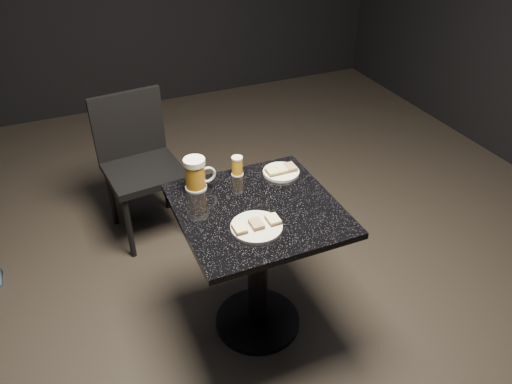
% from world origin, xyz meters
% --- Properties ---
extents(floor, '(6.00, 6.00, 0.00)m').
position_xyz_m(floor, '(0.00, 0.00, 0.00)').
color(floor, black).
rests_on(floor, ground).
extents(plate_large, '(0.22, 0.22, 0.01)m').
position_xyz_m(plate_large, '(-0.06, -0.14, 0.76)').
color(plate_large, silver).
rests_on(plate_large, table).
extents(plate_small, '(0.18, 0.18, 0.01)m').
position_xyz_m(plate_small, '(0.22, 0.21, 0.76)').
color(plate_small, white).
rests_on(plate_small, table).
extents(table, '(0.70, 0.70, 0.75)m').
position_xyz_m(table, '(0.00, 0.00, 0.51)').
color(table, black).
rests_on(table, floor).
extents(beer_mug, '(0.14, 0.10, 0.16)m').
position_xyz_m(beer_mug, '(-0.20, 0.25, 0.83)').
color(beer_mug, silver).
rests_on(beer_mug, table).
extents(beer_tumbler, '(0.06, 0.06, 0.10)m').
position_xyz_m(beer_tumbler, '(0.02, 0.29, 0.80)').
color(beer_tumbler, silver).
rests_on(beer_tumbler, table).
extents(chair, '(0.48, 0.48, 0.89)m').
position_xyz_m(chair, '(-0.33, 1.07, 0.50)').
color(chair, black).
rests_on(chair, floor).
extents(canapes_on_plate_large, '(0.20, 0.07, 0.02)m').
position_xyz_m(canapes_on_plate_large, '(-0.06, -0.14, 0.77)').
color(canapes_on_plate_large, '#4C3521').
rests_on(canapes_on_plate_large, plate_large).
extents(canapes_on_plate_small, '(0.15, 0.07, 0.02)m').
position_xyz_m(canapes_on_plate_small, '(0.22, 0.21, 0.77)').
color(canapes_on_plate_small, '#4C3521').
rests_on(canapes_on_plate_small, plate_small).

